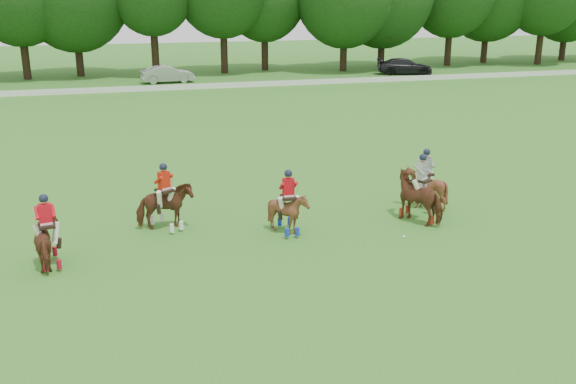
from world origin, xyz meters
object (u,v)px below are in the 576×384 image
object	(u,v)px
car_right	(405,66)
polo_red_c	(288,211)
polo_stripe_b	(424,187)
car_mid	(167,74)
polo_red_a	(48,241)
polo_red_b	(166,206)
polo_ball	(404,237)
polo_stripe_a	(421,197)

from	to	relation	value
car_right	polo_red_c	bearing A→B (deg)	165.25
polo_red_c	polo_stripe_b	size ratio (longest dim) A/B	0.96
car_mid	polo_red_a	world-z (taller)	polo_red_a
polo_red_b	polo_ball	distance (m)	7.94
car_mid	polo_red_c	bearing A→B (deg)	175.38
polo_red_c	polo_red_b	bearing A→B (deg)	158.77
polo_stripe_a	car_right	bearing A→B (deg)	65.06
polo_stripe_a	polo_stripe_b	bearing A→B (deg)	57.19
car_right	polo_stripe_b	distance (m)	41.00
car_mid	polo_red_a	distance (m)	39.71
polo_stripe_b	polo_red_c	bearing A→B (deg)	-168.58
polo_red_a	polo_stripe_a	bearing A→B (deg)	2.86
polo_red_a	polo_stripe_b	size ratio (longest dim) A/B	0.97
polo_red_c	car_mid	bearing A→B (deg)	90.27
polo_red_c	polo_ball	distance (m)	3.85
polo_stripe_b	polo_red_b	bearing A→B (deg)	177.66
car_right	car_mid	bearing A→B (deg)	105.76
car_right	polo_ball	world-z (taller)	car_right
car_mid	polo_red_a	xyz separation A→B (m)	(-7.20, -39.05, 0.03)
car_right	polo_red_c	world-z (taller)	polo_red_c
polo_red_a	polo_red_b	world-z (taller)	polo_red_b
polo_red_c	polo_ball	bearing A→B (deg)	-22.84
polo_stripe_b	polo_red_a	bearing A→B (deg)	-172.06
car_mid	polo_red_c	size ratio (longest dim) A/B	2.10
car_right	polo_red_a	distance (m)	49.24
polo_red_c	polo_stripe_b	bearing A→B (deg)	11.42
car_mid	polo_stripe_b	distance (m)	37.69
car_mid	polo_stripe_a	world-z (taller)	polo_stripe_a
polo_red_b	polo_stripe_a	xyz separation A→B (m)	(8.57, -1.57, 0.06)
polo_red_a	polo_stripe_b	bearing A→B (deg)	7.94
polo_red_b	polo_red_a	bearing A→B (deg)	-148.43
polo_ball	polo_stripe_b	bearing A→B (deg)	52.04
polo_red_a	polo_stripe_a	xyz separation A→B (m)	(12.12, 0.61, 0.10)
car_mid	car_right	distance (m)	22.79
polo_ball	polo_red_a	bearing A→B (deg)	175.89
polo_red_b	polo_stripe_a	size ratio (longest dim) A/B	0.95
polo_red_a	polo_stripe_a	distance (m)	12.14
polo_red_a	polo_ball	size ratio (longest dim) A/B	24.19
car_right	polo_red_c	distance (m)	44.53
polo_red_a	polo_red_c	size ratio (longest dim) A/B	1.01
car_right	polo_red_b	xyz separation A→B (m)	(-26.45, -36.87, 0.05)
polo_stripe_b	polo_ball	world-z (taller)	polo_stripe_b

